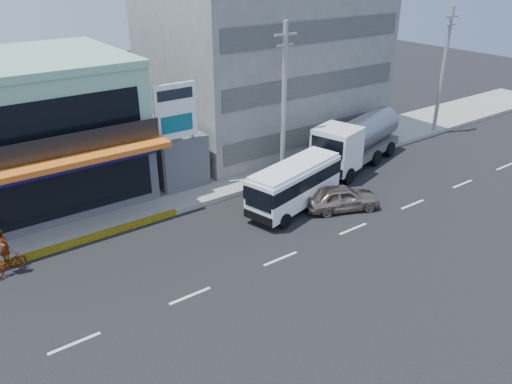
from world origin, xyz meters
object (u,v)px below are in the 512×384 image
Objects in this scene: shop_building at (21,136)px; concrete_building at (263,49)px; sedan at (342,198)px; motorcycle_rider at (7,259)px; utility_pole_near at (284,103)px; tanker_truck at (356,141)px; utility_pole_far at (443,71)px; satellite_dish at (171,130)px; minibus at (295,182)px; billboard at (176,118)px.

shop_building is 18.28m from concrete_building.
motorcycle_rider reaches higher than sedan.
utility_pole_near is 1.12× the size of tanker_truck.
tanker_truck reaches higher than motorcycle_rider.
concrete_building is 6.93× the size of motorcycle_rider.
utility_pole_far reaches higher than shop_building.
shop_building is 1.24× the size of utility_pole_near.
satellite_dish is 0.15× the size of utility_pole_near.
minibus is at bearing -119.03° from utility_pole_near.
billboard reaches higher than satellite_dish.
satellite_dish is 22.35m from utility_pole_far.
tanker_truck is (5.52, 4.34, 1.08)m from sedan.
satellite_dish is 7.17m from utility_pole_near.
utility_pole_far is (30.00, -6.55, 1.15)m from shop_building.
concrete_building reaches higher than tanker_truck.
concrete_building reaches higher than minibus.
billboard is (-10.50, -5.80, -2.07)m from concrete_building.
tanker_truck is (-10.36, -1.00, -3.33)m from utility_pole_far.
tanker_truck is 3.88× the size of motorcycle_rider.
satellite_dish is at bearing 74.48° from billboard.
concrete_building is 14.32m from utility_pole_far.
billboard is 2.99× the size of motorcycle_rider.
utility_pole_near is 17.51m from motorcycle_rider.
utility_pole_far is (12.00, -7.60, -1.85)m from concrete_building.
utility_pole_near is at bearing -117.76° from concrete_building.
minibus is 2.88m from sedan.
utility_pole_near and utility_pole_far have the same top height.
shop_building is 8.27× the size of satellite_dish.
shop_building is 21.16m from tanker_truck.
concrete_building reaches higher than sedan.
utility_pole_near is at bearing -25.06° from shop_building.
motorcycle_rider is (-20.92, -8.60, -6.24)m from concrete_building.
minibus is 2.97× the size of motorcycle_rider.
concrete_building reaches higher than satellite_dish.
satellite_dish is at bearing 158.43° from tanker_truck.
sedan is at bearing -88.69° from utility_pole_near.
satellite_dish is at bearing 56.72° from sedan.
utility_pole_near is at bearing 3.37° from motorcycle_rider.
shop_building reaches higher than minibus.
concrete_building reaches higher than billboard.
concrete_building is at bearing 21.80° from satellite_dish.
utility_pole_near is at bearing 180.00° from utility_pole_far.
billboard reaches higher than tanker_truck.
sedan is 1.88× the size of motorcycle_rider.
utility_pole_far is 1.12× the size of tanker_truck.
concrete_building is 12.17m from billboard.
utility_pole_far is (16.00, 0.00, 0.00)m from utility_pole_near.
utility_pole_near is at bearing 23.62° from sedan.
satellite_dish is 0.65× the size of motorcycle_rider.
motorcycle_rider is (-22.57, 0.01, -1.06)m from tanker_truck.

